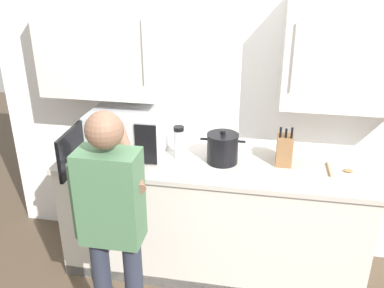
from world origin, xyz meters
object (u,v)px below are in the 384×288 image
microwave_oven (123,133)px  person_figure (112,218)px  wooden_spoon (339,170)px  thermos_flask (179,142)px  stock_pot (222,148)px  knife_block (284,150)px

microwave_oven → person_figure: bearing=-75.3°
person_figure → microwave_oven: bearing=104.7°
wooden_spoon → thermos_flask: thermos_flask is taller
stock_pot → knife_block: (0.43, 0.05, -0.00)m
wooden_spoon → person_figure: bearing=-147.4°
wooden_spoon → person_figure: size_ratio=0.13×
knife_block → wooden_spoon: knife_block is taller
stock_pot → thermos_flask: bearing=177.9°
stock_pot → knife_block: bearing=7.0°
thermos_flask → knife_block: bearing=3.2°
thermos_flask → person_figure: (-0.20, -0.86, -0.11)m
stock_pot → knife_block: size_ratio=1.12×
thermos_flask → microwave_oven: bearing=178.1°
thermos_flask → person_figure: size_ratio=0.16×
wooden_spoon → person_figure: person_figure is taller
wooden_spoon → person_figure: 1.58m
knife_block → person_figure: bearing=-136.4°
stock_pot → person_figure: bearing=-121.3°
microwave_oven → stock_pot: bearing=-1.9°
microwave_oven → person_figure: 0.92m
wooden_spoon → thermos_flask: (-1.13, 0.01, 0.12)m
stock_pot → thermos_flask: (-0.32, 0.01, 0.02)m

